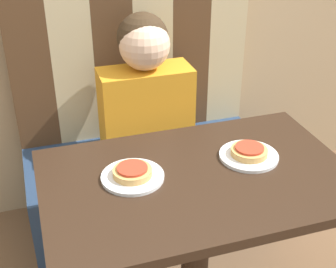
# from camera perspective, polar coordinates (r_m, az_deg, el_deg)

# --- Properties ---
(booth_seat) EXTENTS (1.13, 0.56, 0.43)m
(booth_seat) POSITION_cam_1_polar(r_m,az_deg,el_deg) (2.33, -2.44, -6.52)
(booth_seat) COLOR navy
(booth_seat) RESTS_ON ground_plane
(booth_backrest) EXTENTS (1.13, 0.09, 0.77)m
(booth_backrest) POSITION_cam_1_polar(r_m,az_deg,el_deg) (2.24, -4.40, 9.47)
(booth_backrest) COLOR #4C331E
(booth_backrest) RESTS_ON booth_seat
(dining_table) EXTENTS (1.02, 0.65, 0.71)m
(dining_table) POSITION_cam_1_polar(r_m,az_deg,el_deg) (1.60, 3.57, -7.95)
(dining_table) COLOR black
(dining_table) RESTS_ON ground_plane
(person) EXTENTS (0.41, 0.25, 0.65)m
(person) POSITION_cam_1_polar(r_m,az_deg,el_deg) (2.06, -2.80, 6.05)
(person) COLOR orange
(person) RESTS_ON booth_seat
(plate_left) EXTENTS (0.21, 0.21, 0.01)m
(plate_left) POSITION_cam_1_polar(r_m,az_deg,el_deg) (1.52, -4.33, -5.20)
(plate_left) COLOR white
(plate_left) RESTS_ON dining_table
(plate_right) EXTENTS (0.21, 0.21, 0.01)m
(plate_right) POSITION_cam_1_polar(r_m,az_deg,el_deg) (1.65, 9.81, -2.65)
(plate_right) COLOR white
(plate_right) RESTS_ON dining_table
(pizza_left) EXTENTS (0.13, 0.13, 0.03)m
(pizza_left) POSITION_cam_1_polar(r_m,az_deg,el_deg) (1.51, -4.36, -4.58)
(pizza_left) COLOR tan
(pizza_left) RESTS_ON plate_left
(pizza_right) EXTENTS (0.13, 0.13, 0.03)m
(pizza_right) POSITION_cam_1_polar(r_m,az_deg,el_deg) (1.64, 9.87, -2.05)
(pizza_right) COLOR tan
(pizza_right) RESTS_ON plate_right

